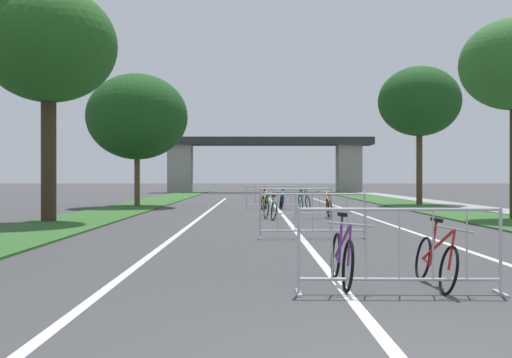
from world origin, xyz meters
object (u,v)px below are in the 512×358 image
object	(u,v)px
bicycle_green_6	(270,209)
bicycle_orange_3	(329,208)
bicycle_teal_1	(304,201)
bicycle_red_2	(436,260)
crowd_barrier_second	(312,216)
tree_right_oak_mid	(419,102)
tree_left_pine_near	(137,117)
bicycle_purple_0	(342,257)
bicycle_yellow_5	(264,201)
bicycle_blue_4	(282,201)
crowd_barrier_nearest	(399,251)
crowd_barrier_third	(296,204)
crowd_barrier_fourth	(273,197)
tree_left_maple_mid	(49,46)

from	to	relation	value
bicycle_green_6	bicycle_orange_3	bearing A→B (deg)	7.39
bicycle_teal_1	bicycle_orange_3	distance (m)	6.01
bicycle_red_2	crowd_barrier_second	bearing A→B (deg)	-81.88
bicycle_teal_1	tree_right_oak_mid	bearing A→B (deg)	-160.41
tree_left_pine_near	bicycle_purple_0	size ratio (longest dim) A/B	3.92
crowd_barrier_second	bicycle_yellow_5	bearing A→B (deg)	93.71
bicycle_red_2	bicycle_blue_4	bearing A→B (deg)	-87.34
crowd_barrier_nearest	crowd_barrier_third	bearing A→B (deg)	91.17
tree_right_oak_mid	crowd_barrier_third	distance (m)	13.50
crowd_barrier_fourth	bicycle_green_6	world-z (taller)	crowd_barrier_fourth
bicycle_yellow_5	bicycle_orange_3	bearing A→B (deg)	-60.08
crowd_barrier_nearest	bicycle_yellow_5	xyz separation A→B (m)	(-1.25, 20.31, -0.17)
bicycle_green_6	crowd_barrier_second	bearing A→B (deg)	-96.86
tree_left_maple_mid	bicycle_blue_4	xyz separation A→B (m)	(7.77, 8.28, -5.22)
bicycle_purple_0	bicycle_red_2	bearing A→B (deg)	173.09
crowd_barrier_second	bicycle_blue_4	bearing A→B (deg)	90.37
tree_left_pine_near	bicycle_yellow_5	world-z (taller)	tree_left_pine_near
bicycle_teal_1	bicycle_blue_4	distance (m)	1.00
tree_left_maple_mid	bicycle_blue_4	distance (m)	12.49
bicycle_yellow_5	bicycle_purple_0	bearing A→B (deg)	-78.09
bicycle_purple_0	crowd_barrier_nearest	bearing A→B (deg)	134.88
tree_left_pine_near	crowd_barrier_second	distance (m)	17.59
bicycle_purple_0	bicycle_blue_4	world-z (taller)	bicycle_purple_0
tree_left_maple_mid	bicycle_yellow_5	world-z (taller)	tree_left_maple_mid
bicycle_yellow_5	bicycle_green_6	size ratio (longest dim) A/B	1.08
tree_right_oak_mid	bicycle_yellow_5	world-z (taller)	tree_right_oak_mid
tree_left_pine_near	crowd_barrier_second	size ratio (longest dim) A/B	2.57
tree_right_oak_mid	crowd_barrier_second	bearing A→B (deg)	-112.45
crowd_barrier_fourth	bicycle_orange_3	world-z (taller)	crowd_barrier_fourth
bicycle_blue_4	bicycle_green_6	world-z (taller)	bicycle_blue_4
crowd_barrier_second	bicycle_yellow_5	world-z (taller)	crowd_barrier_second
crowd_barrier_fourth	bicycle_red_2	size ratio (longest dim) A/B	1.48
crowd_barrier_fourth	bicycle_orange_3	distance (m)	6.74
crowd_barrier_nearest	crowd_barrier_third	xyz separation A→B (m)	(-0.28, 13.88, 0.00)
crowd_barrier_nearest	bicycle_orange_3	xyz separation A→B (m)	(0.91, 14.31, -0.16)
crowd_barrier_nearest	bicycle_blue_4	xyz separation A→B (m)	(-0.47, 20.42, -0.16)
crowd_barrier_fourth	crowd_barrier_third	bearing A→B (deg)	-85.39
bicycle_purple_0	bicycle_blue_4	bearing A→B (deg)	-91.32
bicycle_blue_4	crowd_barrier_fourth	bearing A→B (deg)	140.11
tree_left_maple_mid	bicycle_green_6	xyz separation A→B (m)	(7.05, 1.36, -5.23)
tree_right_oak_mid	bicycle_orange_3	distance (m)	12.62
bicycle_red_2	bicycle_green_6	size ratio (longest dim) A/B	1.08
tree_right_oak_mid	crowd_barrier_fourth	size ratio (longest dim) A/B	2.84
tree_left_maple_mid	bicycle_blue_4	world-z (taller)	tree_left_maple_mid
tree_left_pine_near	crowd_barrier_fourth	size ratio (longest dim) A/B	2.57
tree_left_maple_mid	bicycle_blue_4	size ratio (longest dim) A/B	4.52
crowd_barrier_second	crowd_barrier_fourth	distance (m)	13.89
bicycle_purple_0	bicycle_orange_3	distance (m)	13.80
bicycle_teal_1	bicycle_yellow_5	size ratio (longest dim) A/B	0.99
bicycle_teal_1	bicycle_orange_3	size ratio (longest dim) A/B	1.03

